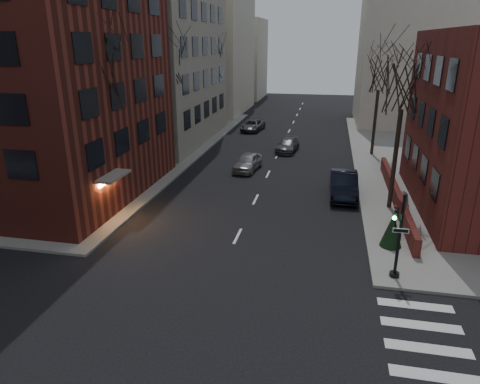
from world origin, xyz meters
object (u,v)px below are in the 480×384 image
Objects in this scene: traffic_signal at (397,242)px; tree_left_a at (96,75)px; sandwich_board at (403,199)px; tree_right_a at (405,82)px; streetlamp_near at (161,123)px; tree_left_b at (169,59)px; car_lane_far at (253,125)px; streetlamp_far at (223,94)px; car_lane_gray at (288,145)px; parked_sedan at (344,185)px; tree_left_c at (213,62)px; car_lane_silver at (248,162)px; tree_right_b at (380,73)px; evergreen_shrub at (392,230)px.

traffic_signal is 0.39× the size of tree_left_a.
traffic_signal is at bearing -116.32° from sandwich_board.
tree_right_a is 1.55× the size of streetlamp_near.
tree_left_b is 17.94m from car_lane_far.
car_lane_gray is at bearing -48.31° from streetlamp_far.
tree_left_c is at bearing 125.22° from parked_sedan.
sandwich_board is at bearing -52.91° from streetlamp_far.
streetlamp_near is at bearing 166.76° from tree_right_a.
tree_left_b is 14.03m from tree_left_c.
tree_right_a is 7.95m from parked_sedan.
car_lane_gray is (9.00, 9.90, -3.60)m from streetlamp_near.
car_lane_gray is (9.60, 17.90, -7.84)m from tree_left_a.
tree_left_b is at bearing -90.00° from tree_left_c.
traffic_signal is at bearing -51.01° from car_lane_silver.
traffic_signal is 11.11m from parked_sedan.
tree_right_b is 1.99× the size of car_lane_far.
tree_left_c is at bearing 91.91° from streetlamp_near.
tree_left_c is 19.34m from tree_right_b.
car_lane_gray is (9.00, -10.10, -3.60)m from streetlamp_far.
tree_right_b is at bearing 75.66° from parked_sedan.
car_lane_far is at bearing -10.47° from streetlamp_far.
tree_left_b is 1.11× the size of tree_left_c.
car_lane_far is 2.46× the size of evergreen_shrub.
traffic_signal is at bearing -62.17° from car_lane_far.
parked_sedan is (14.71, -20.14, -7.17)m from tree_left_c.
tree_right_a is 5.19× the size of evergreen_shrub.
parked_sedan is (-2.03, 10.87, -1.05)m from traffic_signal.
tree_right_b is 15.31m from sandwich_board.
car_lane_far is at bearing 16.25° from tree_left_c.
parked_sedan is (14.11, -22.14, -3.38)m from streetlamp_far.
tree_right_a is 14.01m from tree_right_b.
tree_right_a reaches higher than car_lane_silver.
traffic_signal is 23.71m from tree_right_b.
tree_left_b is 2.07× the size of parked_sedan.
streetlamp_near is at bearing 170.46° from parked_sedan.
streetlamp_far is at bearing 138.32° from car_lane_gray.
tree_left_a is at bearing -167.20° from tree_right_a.
streetlamp_far is 6.24× the size of sandwich_board.
tree_right_b is 9.12× the size of sandwich_board.
tree_right_a is 1.87× the size of parked_sedan.
car_lane_gray is (-8.00, 13.90, -7.40)m from tree_right_a.
car_lane_gray is 0.95× the size of car_lane_far.
car_lane_silver is at bearing -74.34° from car_lane_far.
parked_sedan is at bearing -57.41° from car_lane_far.
tree_right_a is at bearing -51.34° from tree_left_c.
tree_left_a is at bearing -90.00° from tree_left_b.
tree_left_a is at bearing -91.23° from streetlamp_far.
tree_left_c is 33.34m from evergreen_shrub.
tree_left_c is 14.58m from car_lane_gray.
traffic_signal is 0.64× the size of streetlamp_near.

